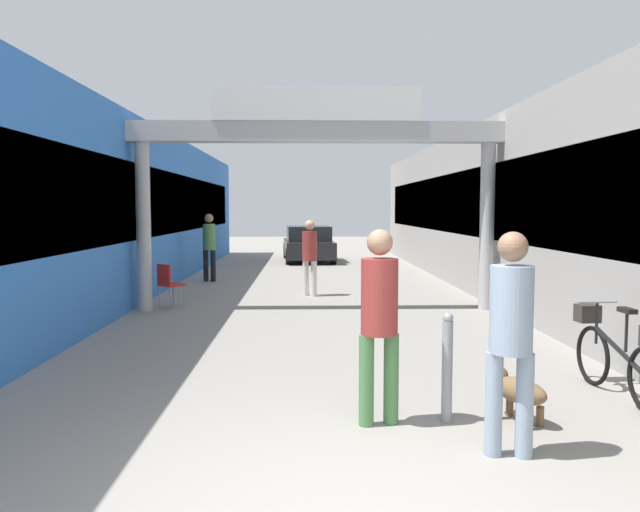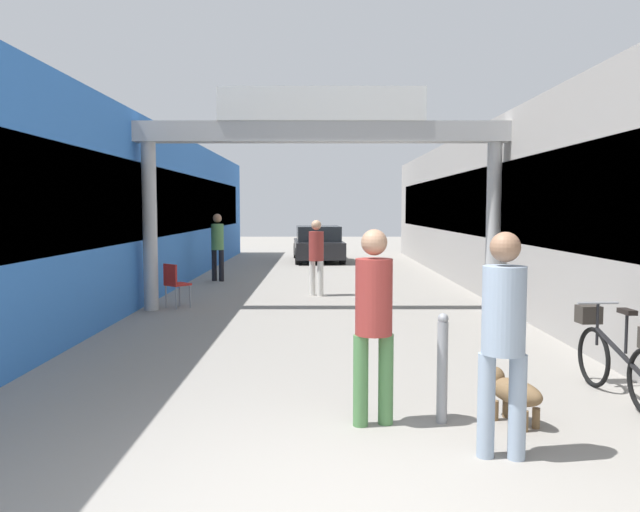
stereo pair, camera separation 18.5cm
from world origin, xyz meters
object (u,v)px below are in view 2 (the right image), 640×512
(dog_on_leash, at_px, (509,391))
(bicycle_black_second, at_px, (611,356))
(pedestrian_elderly_walking, at_px, (215,242))
(pedestrian_with_dog, at_px, (501,329))
(bollard_post_metal, at_px, (440,367))
(pedestrian_carrying_crate, at_px, (314,252))
(cafe_chair_red_nearer, at_px, (172,281))
(pedestrian_companion, at_px, (372,313))
(parked_car_black, at_px, (316,244))

(dog_on_leash, bearing_deg, bicycle_black_second, 30.77)
(bicycle_black_second, bearing_deg, pedestrian_elderly_walking, 119.20)
(pedestrian_with_dog, bearing_deg, bollard_post_metal, 110.91)
(pedestrian_carrying_crate, xyz_separation_m, bicycle_black_second, (3.18, -7.67, -0.56))
(pedestrian_carrying_crate, height_order, cafe_chair_red_nearer, pedestrian_carrying_crate)
(bicycle_black_second, bearing_deg, bollard_post_metal, -158.10)
(pedestrian_companion, distance_m, pedestrian_elderly_walking, 11.86)
(pedestrian_elderly_walking, relative_size, bicycle_black_second, 1.09)
(cafe_chair_red_nearer, relative_size, parked_car_black, 0.22)
(pedestrian_companion, bearing_deg, pedestrian_with_dog, -38.65)
(pedestrian_elderly_walking, bearing_deg, pedestrian_with_dog, -70.71)
(bicycle_black_second, bearing_deg, cafe_chair_red_nearer, 135.43)
(pedestrian_elderly_walking, bearing_deg, dog_on_leash, -67.96)
(bicycle_black_second, distance_m, cafe_chair_red_nearer, 8.43)
(pedestrian_with_dog, bearing_deg, pedestrian_companion, 141.35)
(pedestrian_elderly_walking, xyz_separation_m, bollard_post_metal, (3.94, -11.34, -0.54))
(pedestrian_with_dog, height_order, dog_on_leash, pedestrian_with_dog)
(pedestrian_carrying_crate, relative_size, dog_on_leash, 2.55)
(pedestrian_companion, bearing_deg, parked_car_black, 91.80)
(pedestrian_with_dog, bearing_deg, parked_car_black, 94.66)
(bollard_post_metal, distance_m, parked_car_black, 17.88)
(dog_on_leash, bearing_deg, pedestrian_elderly_walking, 112.04)
(pedestrian_companion, distance_m, bicycle_black_second, 2.80)
(pedestrian_companion, distance_m, cafe_chair_red_nearer, 7.58)
(pedestrian_carrying_crate, distance_m, cafe_chair_red_nearer, 3.36)
(pedestrian_companion, distance_m, pedestrian_carrying_crate, 8.53)
(pedestrian_elderly_walking, distance_m, cafe_chair_red_nearer, 4.67)
(pedestrian_carrying_crate, xyz_separation_m, dog_on_leash, (1.87, -8.45, -0.69))
(bicycle_black_second, height_order, bollard_post_metal, bollard_post_metal)
(dog_on_leash, height_order, bollard_post_metal, bollard_post_metal)
(dog_on_leash, distance_m, bicycle_black_second, 1.53)
(pedestrian_companion, height_order, bollard_post_metal, pedestrian_companion)
(dog_on_leash, distance_m, cafe_chair_red_nearer, 8.18)
(pedestrian_companion, distance_m, dog_on_leash, 1.49)
(pedestrian_elderly_walking, relative_size, cafe_chair_red_nearer, 2.07)
(cafe_chair_red_nearer, bearing_deg, parked_car_black, 75.70)
(pedestrian_elderly_walking, bearing_deg, bollard_post_metal, -70.83)
(bicycle_black_second, xyz_separation_m, cafe_chair_red_nearer, (-6.01, 5.92, 0.10))
(pedestrian_with_dog, bearing_deg, dog_on_leash, 68.13)
(pedestrian_companion, relative_size, bicycle_black_second, 1.07)
(pedestrian_elderly_walking, xyz_separation_m, bicycle_black_second, (5.90, -10.56, -0.63))
(pedestrian_carrying_crate, xyz_separation_m, cafe_chair_red_nearer, (-2.83, -1.76, -0.45))
(pedestrian_companion, xyz_separation_m, parked_car_black, (-0.56, 17.90, -0.40))
(pedestrian_companion, height_order, dog_on_leash, pedestrian_companion)
(pedestrian_elderly_walking, height_order, dog_on_leash, pedestrian_elderly_walking)
(pedestrian_carrying_crate, distance_m, bollard_post_metal, 8.56)
(pedestrian_companion, height_order, bicycle_black_second, pedestrian_companion)
(bicycle_black_second, relative_size, bollard_post_metal, 1.63)
(pedestrian_with_dog, height_order, pedestrian_carrying_crate, pedestrian_with_dog)
(parked_car_black, bearing_deg, pedestrian_carrying_crate, -90.07)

